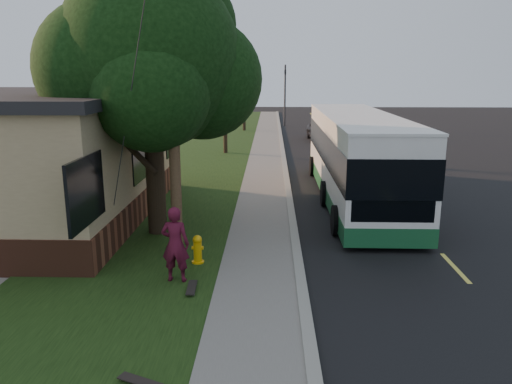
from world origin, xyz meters
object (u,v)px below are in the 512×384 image
(skateboard_spare, at_px, (140,382))
(skateboarder, at_px, (175,244))
(fire_hydrant, at_px, (198,249))
(distant_car, at_px, (322,130))
(utility_pole, at_px, (171,82))
(skateboard_main, at_px, (192,288))
(leafy_tree, at_px, (152,62))
(dumpster, at_px, (106,178))
(traffic_signal, at_px, (285,91))
(bare_tree_near, at_px, (225,118))
(bare_tree_far, at_px, (244,107))
(transit_bus, at_px, (356,155))

(skateboard_spare, bearing_deg, skateboarder, 92.47)
(fire_hydrant, distance_m, distant_car, 24.93)
(utility_pole, distance_m, skateboard_main, 5.30)
(skateboarder, height_order, distant_car, skateboarder)
(leafy_tree, relative_size, dumpster, 5.85)
(leafy_tree, bearing_deg, traffic_signal, 81.53)
(utility_pole, relative_size, dumpster, 6.80)
(leafy_tree, distance_m, skateboard_spare, 9.43)
(bare_tree_near, bearing_deg, skateboarder, -88.32)
(bare_tree_far, relative_size, skateboard_main, 5.02)
(utility_pole, relative_size, skateboard_main, 11.29)
(skateboard_main, bearing_deg, dumpster, 117.78)
(skateboarder, bearing_deg, dumpster, -58.64)
(bare_tree_near, height_order, transit_bus, bare_tree_near)
(dumpster, bearing_deg, distant_car, 57.42)
(skateboarder, distance_m, skateboard_spare, 4.14)
(skateboarder, bearing_deg, distant_car, -98.71)
(fire_hydrant, height_order, traffic_signal, traffic_signal)
(bare_tree_near, distance_m, dumpster, 11.03)
(utility_pole, bearing_deg, fire_hydrant, -54.62)
(leafy_tree, bearing_deg, bare_tree_far, 87.55)
(skateboarder, bearing_deg, skateboard_spare, 96.87)
(transit_bus, height_order, distant_car, transit_bus)
(utility_pole, relative_size, distant_car, 2.02)
(traffic_signal, bearing_deg, skateboard_main, -94.81)
(skateboard_main, bearing_deg, traffic_signal, 85.19)
(fire_hydrant, xyz_separation_m, skateboarder, (-0.34, -1.15, 0.54))
(traffic_signal, bearing_deg, fire_hydrant, -95.21)
(utility_pole, distance_m, transit_bus, 8.89)
(utility_pole, xyz_separation_m, skateboarder, (0.37, -2.14, -3.65))
(leafy_tree, xyz_separation_m, dumpster, (-3.35, 5.20, -4.55))
(bare_tree_far, bearing_deg, fire_hydrant, -89.24)
(bare_tree_far, distance_m, traffic_signal, 5.44)
(bare_tree_far, bearing_deg, leafy_tree, -92.45)
(bare_tree_far, distance_m, distant_car, 8.36)
(bare_tree_near, bearing_deg, skateboard_spare, -88.19)
(bare_tree_far, relative_size, transit_bus, 0.33)
(bare_tree_near, bearing_deg, distant_car, 44.12)
(transit_bus, relative_size, skateboard_spare, 15.51)
(bare_tree_far, distance_m, skateboard_spare, 35.25)
(skateboard_main, relative_size, skateboard_spare, 1.02)
(fire_hydrant, relative_size, skateboard_main, 0.92)
(fire_hydrant, distance_m, bare_tree_near, 18.10)
(bare_tree_near, height_order, skateboard_main, bare_tree_near)
(bare_tree_far, bearing_deg, dumpster, -101.53)
(traffic_signal, distance_m, dumpster, 27.47)
(fire_hydrant, height_order, utility_pole, utility_pole)
(transit_bus, distance_m, skateboard_main, 10.20)
(transit_bus, relative_size, skateboard_main, 15.27)
(bare_tree_near, height_order, bare_tree_far, bare_tree_near)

